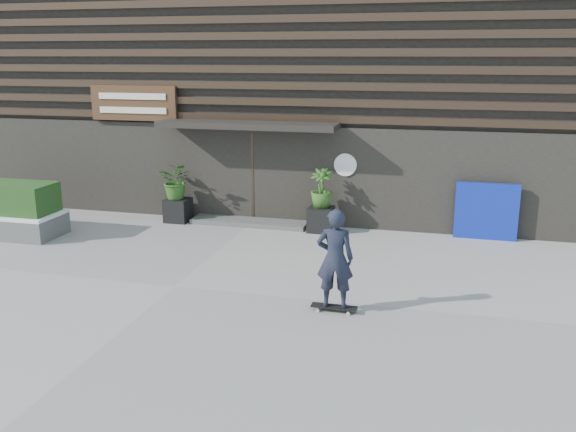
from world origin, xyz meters
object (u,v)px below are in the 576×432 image
(planter_pot_left, at_px, (178,210))
(blue_tarp, at_px, (486,211))
(planter_pot_right, at_px, (321,219))
(skateboarder, at_px, (335,259))

(planter_pot_left, distance_m, blue_tarp, 7.69)
(planter_pot_right, bearing_deg, blue_tarp, 4.42)
(planter_pot_left, relative_size, skateboarder, 0.33)
(planter_pot_left, xyz_separation_m, skateboarder, (5.01, -4.81, 0.64))
(planter_pot_left, xyz_separation_m, planter_pot_right, (3.80, 0.00, 0.00))
(blue_tarp, bearing_deg, planter_pot_right, -174.81)
(planter_pot_right, height_order, skateboarder, skateboarder)
(planter_pot_left, distance_m, skateboarder, 6.97)
(blue_tarp, bearing_deg, planter_pot_left, -176.99)
(blue_tarp, height_order, skateboarder, skateboarder)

